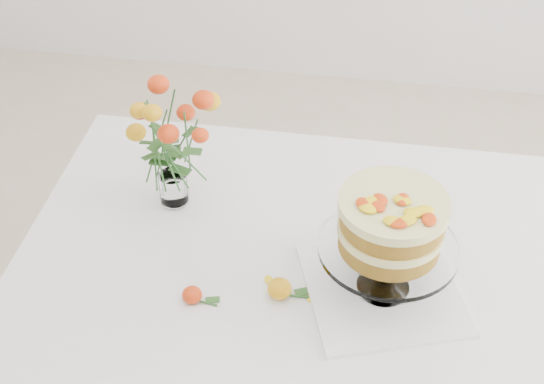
% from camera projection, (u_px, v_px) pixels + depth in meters
% --- Properties ---
extents(table, '(1.43, 0.93, 0.76)m').
position_uv_depth(table, '(325.00, 279.00, 1.79)').
color(table, tan).
rests_on(table, ground).
extents(napkin, '(0.41, 0.41, 0.01)m').
position_uv_depth(napkin, '(382.00, 289.00, 1.65)').
color(napkin, white).
rests_on(napkin, table).
extents(cake_stand, '(0.29, 0.29, 0.26)m').
position_uv_depth(cake_stand, '(391.00, 228.00, 1.53)').
color(cake_stand, white).
rests_on(cake_stand, napkin).
extents(rose_vase, '(0.27, 0.27, 0.35)m').
position_uv_depth(rose_vase, '(168.00, 136.00, 1.75)').
color(rose_vase, white).
rests_on(rose_vase, table).
extents(loose_rose_near, '(0.10, 0.05, 0.05)m').
position_uv_depth(loose_rose_near, '(280.00, 289.00, 1.63)').
color(loose_rose_near, yellow).
rests_on(loose_rose_near, table).
extents(loose_rose_far, '(0.08, 0.04, 0.04)m').
position_uv_depth(loose_rose_far, '(192.00, 295.00, 1.62)').
color(loose_rose_far, red).
rests_on(loose_rose_far, table).
extents(stray_petal_a, '(0.03, 0.02, 0.00)m').
position_uv_depth(stray_petal_a, '(268.00, 280.00, 1.68)').
color(stray_petal_a, yellow).
rests_on(stray_petal_a, table).
extents(stray_petal_b, '(0.03, 0.02, 0.00)m').
position_uv_depth(stray_petal_b, '(311.00, 299.00, 1.63)').
color(stray_petal_b, yellow).
rests_on(stray_petal_b, table).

